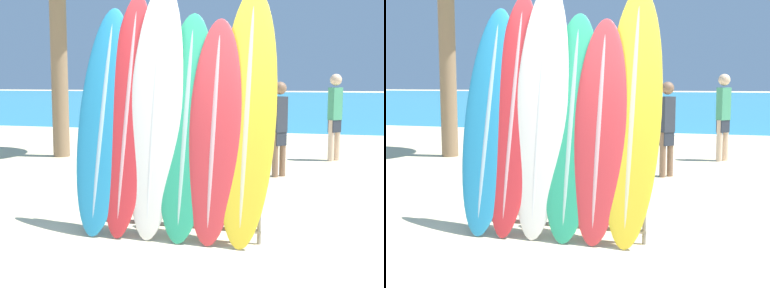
{
  "view_description": "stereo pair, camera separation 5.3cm",
  "coord_description": "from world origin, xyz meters",
  "views": [
    {
      "loc": [
        1.29,
        -4.37,
        1.54
      ],
      "look_at": [
        -0.36,
        1.33,
        0.84
      ],
      "focal_mm": 50.0,
      "sensor_mm": 36.0,
      "label": 1
    },
    {
      "loc": [
        1.34,
        -4.35,
        1.54
      ],
      "look_at": [
        -0.36,
        1.33,
        0.84
      ],
      "focal_mm": 50.0,
      "sensor_mm": 36.0,
      "label": 2
    }
  ],
  "objects": [
    {
      "name": "ocean_water",
      "position": [
        0.0,
        40.37,
        0.0
      ],
      "size": [
        120.0,
        60.0,
        0.01
      ],
      "color": "teal",
      "rests_on": "ground_plane"
    },
    {
      "name": "surfboard_slot_2",
      "position": [
        -0.52,
        0.6,
        1.27
      ],
      "size": [
        0.55,
        0.65,
        2.54
      ],
      "color": "silver",
      "rests_on": "ground_plane"
    },
    {
      "name": "ground_plane",
      "position": [
        0.0,
        0.0,
        0.0
      ],
      "size": [
        160.0,
        160.0,
        0.0
      ],
      "primitive_type": "plane",
      "color": "beige"
    },
    {
      "name": "person_near_water",
      "position": [
        1.08,
        6.23,
        0.91
      ],
      "size": [
        0.27,
        0.28,
        1.67
      ],
      "rotation": [
        0.0,
        0.0,
        4.0
      ],
      "color": "beige",
      "rests_on": "ground_plane"
    },
    {
      "name": "surfboard_slot_5",
      "position": [
        0.39,
        0.62,
        1.23
      ],
      "size": [
        0.55,
        0.74,
        2.45
      ],
      "color": "yellow",
      "rests_on": "ground_plane"
    },
    {
      "name": "surfboard_slot_3",
      "position": [
        -0.2,
        0.59,
        1.11
      ],
      "size": [
        0.54,
        0.66,
        2.22
      ],
      "color": "#289E70",
      "rests_on": "ground_plane"
    },
    {
      "name": "surfboard_slot_1",
      "position": [
        -0.82,
        0.61,
        1.22
      ],
      "size": [
        0.49,
        0.72,
        2.44
      ],
      "color": "red",
      "rests_on": "ground_plane"
    },
    {
      "name": "surfboard_slot_4",
      "position": [
        0.08,
        0.56,
        1.08
      ],
      "size": [
        0.52,
        0.61,
        2.15
      ],
      "color": "red",
      "rests_on": "ground_plane"
    },
    {
      "name": "person_mid_beach",
      "position": [
        0.27,
        4.2,
        0.83
      ],
      "size": [
        0.25,
        0.26,
        1.53
      ],
      "rotation": [
        0.0,
        0.0,
        3.99
      ],
      "color": "#846047",
      "rests_on": "ground_plane"
    },
    {
      "name": "surfboard_slot_0",
      "position": [
        -1.08,
        0.59,
        1.15
      ],
      "size": [
        0.55,
        0.71,
        2.31
      ],
      "color": "teal",
      "rests_on": "ground_plane"
    },
    {
      "name": "surfboard_rack",
      "position": [
        -0.36,
        0.53,
        0.44
      ],
      "size": [
        1.83,
        0.04,
        0.82
      ],
      "color": "gray",
      "rests_on": "ground_plane"
    }
  ]
}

